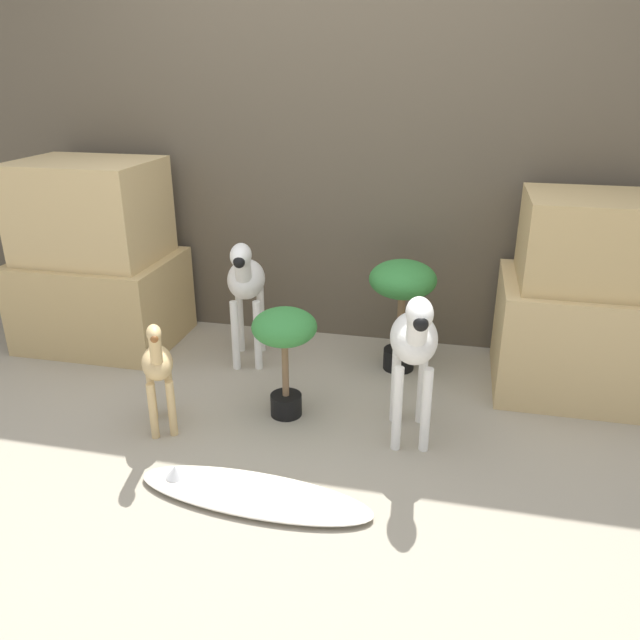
{
  "coord_description": "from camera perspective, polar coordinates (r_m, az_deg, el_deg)",
  "views": [
    {
      "loc": [
        0.67,
        -2.18,
        1.55
      ],
      "look_at": [
        0.05,
        0.55,
        0.4
      ],
      "focal_mm": 35.0,
      "sensor_mm": 36.0,
      "label": 1
    }
  ],
  "objects": [
    {
      "name": "potted_palm_front",
      "position": [
        2.84,
        -3.26,
        -1.7
      ],
      "size": [
        0.3,
        0.3,
        0.54
      ],
      "color": "black",
      "rests_on": "ground_plane"
    },
    {
      "name": "giraffe_figurine",
      "position": [
        2.85,
        -14.61,
        -4.23
      ],
      "size": [
        0.25,
        0.34,
        0.57
      ],
      "color": "tan",
      "rests_on": "ground_plane"
    },
    {
      "name": "zebra_right",
      "position": [
        2.64,
        8.61,
        -2.04
      ],
      "size": [
        0.25,
        0.48,
        0.73
      ],
      "color": "white",
      "rests_on": "ground_plane"
    },
    {
      "name": "surfboard",
      "position": [
        2.51,
        -6.33,
        -15.48
      ],
      "size": [
        0.96,
        0.32,
        0.08
      ],
      "color": "silver",
      "rests_on": "ground_plane"
    },
    {
      "name": "zebra_left",
      "position": [
        3.36,
        -6.81,
        3.45
      ],
      "size": [
        0.27,
        0.48,
        0.73
      ],
      "color": "white",
      "rests_on": "ground_plane"
    },
    {
      "name": "rock_pillar_left",
      "position": [
        3.83,
        -19.68,
        5.04
      ],
      "size": [
        0.87,
        0.67,
        1.07
      ],
      "color": "tan",
      "rests_on": "ground_plane"
    },
    {
      "name": "wall_back",
      "position": [
        3.6,
        1.98,
        15.18
      ],
      "size": [
        6.4,
        0.08,
        2.2
      ],
      "color": "brown",
      "rests_on": "ground_plane"
    },
    {
      "name": "rock_pillar_right",
      "position": [
        3.34,
        23.62,
        1.29
      ],
      "size": [
        0.87,
        0.67,
        0.99
      ],
      "color": "tan",
      "rests_on": "ground_plane"
    },
    {
      "name": "potted_palm_back",
      "position": [
        3.29,
        7.53,
        2.77
      ],
      "size": [
        0.35,
        0.35,
        0.61
      ],
      "color": "black",
      "rests_on": "ground_plane"
    },
    {
      "name": "ground_plane",
      "position": [
        2.76,
        -3.68,
        -11.87
      ],
      "size": [
        14.0,
        14.0,
        0.0
      ],
      "primitive_type": "plane",
      "color": "#9E937F"
    }
  ]
}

